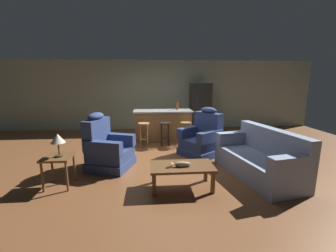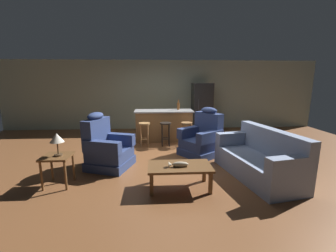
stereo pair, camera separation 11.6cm
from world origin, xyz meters
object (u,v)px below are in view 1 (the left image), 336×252
(refrigerator, at_px, (200,107))
(kitchen_island, at_px, (163,125))
(bar_stool_left, at_px, (144,130))
(bar_stool_right, at_px, (186,129))
(coffee_table, at_px, (182,168))
(fish_figurine, at_px, (181,164))
(bottle_tall_green, at_px, (177,106))
(recliner_near_island, at_px, (202,138))
(couch, at_px, (260,159))
(recliner_near_lamp, at_px, (107,149))
(end_table, at_px, (58,162))
(table_lamp, at_px, (58,139))
(bar_stool_middle, at_px, (165,130))

(refrigerator, bearing_deg, kitchen_island, -140.40)
(bar_stool_left, bearing_deg, refrigerator, 42.00)
(bar_stool_right, bearing_deg, coffee_table, -100.73)
(fish_figurine, distance_m, refrigerator, 4.73)
(bar_stool_right, distance_m, bottle_tall_green, 0.98)
(refrigerator, bearing_deg, recliner_near_island, -101.43)
(couch, relative_size, recliner_near_lamp, 1.69)
(recliner_near_lamp, height_order, bar_stool_left, recliner_near_lamp)
(recliner_near_lamp, distance_m, recliner_near_island, 2.35)
(end_table, xyz_separation_m, bottle_tall_green, (2.50, 3.13, 0.61))
(fish_figurine, bearing_deg, recliner_near_island, 66.04)
(coffee_table, height_order, bar_stool_right, bar_stool_right)
(bar_stool_left, xyz_separation_m, bar_stool_right, (1.21, 0.00, 0.00))
(fish_figurine, relative_size, recliner_near_lamp, 0.28)
(bottle_tall_green, bearing_deg, end_table, -128.69)
(couch, xyz_separation_m, table_lamp, (-3.74, -0.15, 0.53))
(coffee_table, distance_m, bar_stool_right, 2.66)
(couch, height_order, bottle_tall_green, bottle_tall_green)
(coffee_table, relative_size, bar_stool_right, 1.62)
(fish_figurine, bearing_deg, recliner_near_lamp, 141.43)
(recliner_near_lamp, relative_size, bar_stool_right, 1.76)
(bar_stool_right, bearing_deg, bottle_tall_green, 101.82)
(recliner_near_lamp, xyz_separation_m, kitchen_island, (1.34, 2.16, 0.06))
(fish_figurine, bearing_deg, couch, 15.40)
(fish_figurine, relative_size, refrigerator, 0.19)
(couch, xyz_separation_m, bar_stool_middle, (-1.72, 2.22, 0.13))
(table_lamp, height_order, bar_stool_right, table_lamp)
(fish_figurine, xyz_separation_m, kitchen_island, (-0.10, 3.31, 0.02))
(fish_figurine, distance_m, bar_stool_right, 2.73)
(bottle_tall_green, bearing_deg, recliner_near_lamp, -128.33)
(recliner_near_lamp, height_order, recliner_near_island, same)
(table_lamp, distance_m, refrigerator, 5.44)
(couch, xyz_separation_m, bar_stool_left, (-2.33, 2.22, 0.13))
(kitchen_island, bearing_deg, bar_stool_right, -45.26)
(coffee_table, distance_m, fish_figurine, 0.12)
(recliner_near_island, bearing_deg, table_lamp, -8.14)
(couch, bearing_deg, kitchen_island, -69.23)
(end_table, xyz_separation_m, kitchen_island, (2.04, 3.00, 0.02))
(couch, height_order, bar_stool_left, couch)
(couch, bearing_deg, bottle_tall_green, -77.46)
(end_table, distance_m, bottle_tall_green, 4.05)
(end_table, bearing_deg, bottle_tall_green, 51.31)
(refrigerator, bearing_deg, table_lamp, -129.35)
(refrigerator, distance_m, bottle_tall_green, 1.47)
(recliner_near_lamp, bearing_deg, bottle_tall_green, 70.71)
(fish_figurine, height_order, table_lamp, table_lamp)
(fish_figurine, bearing_deg, bar_stool_left, 104.21)
(fish_figurine, height_order, recliner_near_island, recliner_near_island)
(table_lamp, xyz_separation_m, bar_stool_right, (2.62, 2.38, -0.40))
(recliner_near_lamp, relative_size, refrigerator, 0.68)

